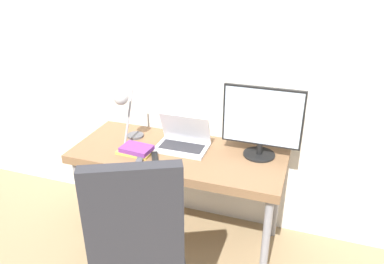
{
  "coord_description": "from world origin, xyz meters",
  "views": [
    {
      "loc": [
        0.82,
        -1.8,
        1.96
      ],
      "look_at": [
        0.11,
        0.28,
        0.92
      ],
      "focal_mm": 35.0,
      "sensor_mm": 36.0,
      "label": 1
    }
  ],
  "objects_px": {
    "monitor": "(262,121)",
    "book_stack": "(136,150)",
    "laptop": "(183,141)",
    "desk_lamp": "(124,106)",
    "office_chair": "(138,243)"
  },
  "relations": [
    {
      "from": "monitor",
      "to": "book_stack",
      "type": "height_order",
      "value": "monitor"
    },
    {
      "from": "laptop",
      "to": "desk_lamp",
      "type": "xyz_separation_m",
      "value": [
        -0.4,
        -0.08,
        0.25
      ]
    },
    {
      "from": "laptop",
      "to": "office_chair",
      "type": "distance_m",
      "value": 0.88
    },
    {
      "from": "monitor",
      "to": "laptop",
      "type": "bearing_deg",
      "value": -173.3
    },
    {
      "from": "laptop",
      "to": "monitor",
      "type": "bearing_deg",
      "value": 6.7
    },
    {
      "from": "book_stack",
      "to": "office_chair",
      "type": "bearing_deg",
      "value": -63.63
    },
    {
      "from": "desk_lamp",
      "to": "monitor",
      "type": "bearing_deg",
      "value": 8.85
    },
    {
      "from": "laptop",
      "to": "monitor",
      "type": "xyz_separation_m",
      "value": [
        0.52,
        0.06,
        0.2
      ]
    },
    {
      "from": "desk_lamp",
      "to": "book_stack",
      "type": "distance_m",
      "value": 0.31
    },
    {
      "from": "desk_lamp",
      "to": "office_chair",
      "type": "xyz_separation_m",
      "value": [
        0.46,
        -0.78,
        -0.41
      ]
    },
    {
      "from": "laptop",
      "to": "desk_lamp",
      "type": "relative_size",
      "value": 0.85
    },
    {
      "from": "laptop",
      "to": "office_chair",
      "type": "bearing_deg",
      "value": -85.56
    },
    {
      "from": "book_stack",
      "to": "laptop",
      "type": "bearing_deg",
      "value": 32.65
    },
    {
      "from": "office_chair",
      "to": "book_stack",
      "type": "xyz_separation_m",
      "value": [
        -0.34,
        0.69,
        0.13
      ]
    },
    {
      "from": "laptop",
      "to": "book_stack",
      "type": "height_order",
      "value": "laptop"
    }
  ]
}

